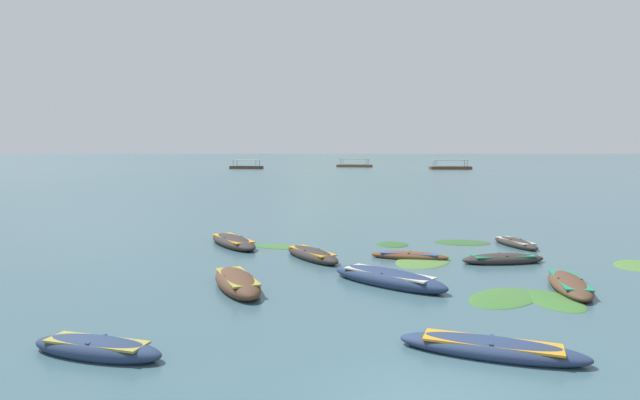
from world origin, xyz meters
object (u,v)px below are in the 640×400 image
Objects in this scene: ferry_2 at (354,166)px; rowboat_2 at (570,285)px; rowboat_1 at (388,278)px; rowboat_3 at (312,255)px; rowboat_0 at (237,283)px; rowboat_7 at (97,348)px; rowboat_8 at (233,242)px; rowboat_11 at (503,259)px; ferry_0 at (246,167)px; rowboat_10 at (491,348)px; ferry_1 at (450,168)px; rowboat_6 at (409,256)px; rowboat_4 at (516,243)px.

rowboat_2 is at bearing -90.21° from ferry_2.
rowboat_1 reaches higher than rowboat_3.
rowboat_0 is 5.97m from rowboat_7.
rowboat_8 reaches higher than rowboat_11.
ferry_0 is (-22.76, 118.20, 0.24)m from rowboat_1.
rowboat_0 reaches higher than rowboat_8.
ferry_2 reaches higher than rowboat_2.
ferry_1 is at bearing 76.93° from rowboat_10.
rowboat_11 reaches higher than rowboat_6.
rowboat_8 is (-3.84, 3.04, 0.01)m from rowboat_3.
rowboat_2 is at bearing -47.48° from rowboat_6.
rowboat_7 is 13.44m from rowboat_8.
rowboat_1 is 0.93× the size of rowboat_8.
rowboat_2 is 9.75m from rowboat_3.
ferry_0 is 0.87× the size of ferry_1.
rowboat_4 is 0.96× the size of rowboat_7.
rowboat_6 is at bearing -92.19° from ferry_2.
rowboat_8 is 113.21m from ferry_1.
rowboat_7 reaches higher than rowboat_10.
rowboat_0 is 10.83m from rowboat_2.
rowboat_4 is at bearing 67.99° from rowboat_10.
rowboat_0 is at bearing -157.77° from rowboat_11.
rowboat_0 is 1.19× the size of rowboat_7.
rowboat_10 is (4.22, -10.26, -0.02)m from rowboat_3.
rowboat_8 is at bearing 162.08° from rowboat_11.
rowboat_11 is at bearing -90.56° from ferry_2.
rowboat_0 reaches higher than rowboat_1.
ferry_0 reaches higher than rowboat_2.
rowboat_0 is at bearing -106.69° from ferry_1.
rowboat_0 is 8.51m from rowboat_10.
rowboat_6 is at bearing 132.52° from rowboat_2.
rowboat_2 reaches higher than rowboat_4.
rowboat_0 is 0.96× the size of rowboat_10.
rowboat_4 is 0.91× the size of rowboat_11.
ferry_0 is at bearing 103.63° from rowboat_11.
rowboat_4 is 126.01m from ferry_2.
ferry_2 is at bearing 90.27° from rowboat_4.
rowboat_6 is 129.08m from ferry_2.
rowboat_0 is 0.96× the size of rowboat_1.
ferry_0 is at bearing 100.90° from rowboat_1.
rowboat_4 is 114.86m from ferry_0.
rowboat_8 is at bearing 132.08° from rowboat_1.
rowboat_0 is 1.05× the size of rowboat_2.
rowboat_10 is 1.17× the size of rowboat_11.
ferry_1 is (22.61, 107.30, 0.30)m from rowboat_4.
ferry_0 reaches higher than rowboat_7.
rowboat_3 is 4.90m from rowboat_8.
rowboat_2 is at bearing 23.46° from rowboat_7.
rowboat_7 is (-12.97, -5.63, 0.01)m from rowboat_2.
rowboat_2 is at bearing -79.10° from rowboat_11.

